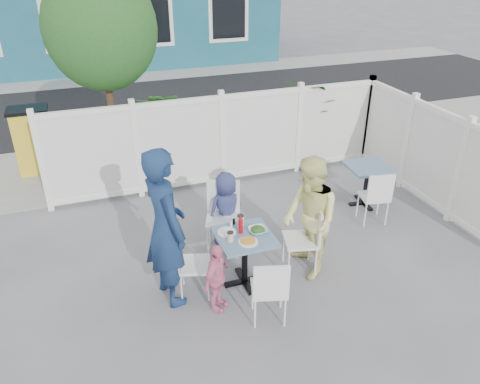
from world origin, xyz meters
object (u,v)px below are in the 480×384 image
object	(u,v)px
chair_right	(307,234)
woman	(310,219)
spare_table	(368,175)
chair_back	(223,211)
man	(166,228)
main_table	(245,246)
chair_left	(188,259)
chair_near	(270,287)
utility_cabinet	(34,142)
boy	(226,209)
toddler	(217,278)

from	to	relation	value
chair_right	woman	world-z (taller)	woman
spare_table	chair_back	world-z (taller)	chair_back
chair_right	man	size ratio (longest dim) A/B	0.49
main_table	chair_left	xyz separation A→B (m)	(-0.70, 0.04, -0.04)
chair_near	man	size ratio (longest dim) A/B	0.44
utility_cabinet	boy	xyz separation A→B (m)	(2.57, -3.43, -0.04)
spare_table	toddler	distance (m)	3.40
spare_table	woman	bearing A→B (deg)	-143.12
main_table	chair_left	world-z (taller)	chair_left
chair_back	chair_near	size ratio (longest dim) A/B	1.16
chair_right	main_table	bearing A→B (deg)	104.04
chair_left	woman	size ratio (longest dim) A/B	0.54
woman	chair_left	bearing A→B (deg)	-89.93
woman	toddler	size ratio (longest dim) A/B	1.82
chair_right	chair_near	world-z (taller)	chair_right
utility_cabinet	woman	xyz separation A→B (m)	(3.34, -4.41, 0.21)
chair_near	utility_cabinet	bearing A→B (deg)	132.46
chair_left	chair_back	xyz separation A→B (m)	(0.70, 0.80, 0.07)
chair_left	chair_near	bearing A→B (deg)	58.64
chair_left	chair_back	size ratio (longest dim) A/B	0.87
woman	chair_back	bearing A→B (deg)	-133.43
chair_left	man	bearing A→B (deg)	-82.26
toddler	spare_table	bearing A→B (deg)	-18.25
man	boy	bearing A→B (deg)	-62.08
chair_back	chair_right	bearing A→B (deg)	155.98
boy	toddler	world-z (taller)	boy
boy	toddler	size ratio (longest dim) A/B	1.25
main_table	chair_left	bearing A→B (deg)	176.86
chair_right	toddler	distance (m)	1.35
spare_table	chair_right	distance (m)	2.11
chair_left	toddler	xyz separation A→B (m)	(0.24, -0.38, -0.06)
spare_table	woman	world-z (taller)	woman
chair_left	woman	distance (m)	1.57
spare_table	chair_left	xyz separation A→B (m)	(-3.25, -1.20, -0.03)
main_table	toddler	bearing A→B (deg)	-143.73
toddler	man	bearing A→B (deg)	92.72
chair_left	boy	bearing A→B (deg)	155.31
spare_table	woman	distance (m)	2.16
chair_right	woman	bearing A→B (deg)	-172.09
main_table	utility_cabinet	bearing A→B (deg)	119.83
boy	main_table	bearing A→B (deg)	74.02
main_table	chair_right	xyz separation A→B (m)	(0.84, -0.01, 0.00)
chair_left	toddler	distance (m)	0.45
spare_table	toddler	world-z (taller)	toddler
main_table	chair_right	bearing A→B (deg)	-0.50
main_table	man	distance (m)	1.02
man	chair_left	bearing A→B (deg)	-111.25
chair_left	chair_back	distance (m)	1.07
utility_cabinet	chair_right	distance (m)	5.50
utility_cabinet	chair_back	world-z (taller)	utility_cabinet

